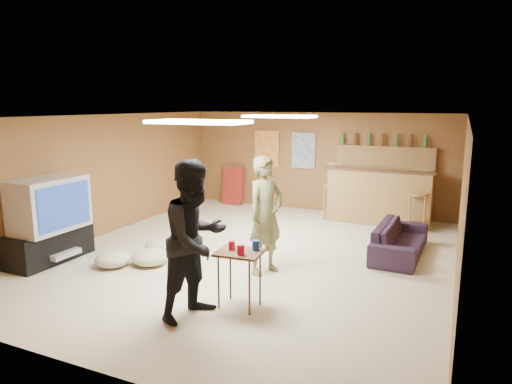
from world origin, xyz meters
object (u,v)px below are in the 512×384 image
at_px(sofa, 400,240).
at_px(tv_body, 49,204).
at_px(tray_table, 240,279).
at_px(bar_counter, 379,196).
at_px(person_olive, 266,215).
at_px(person_black, 196,240).

bearing_deg(sofa, tv_body, 119.30).
relative_size(tv_body, tray_table, 1.59).
bearing_deg(bar_counter, person_olive, -105.71).
bearing_deg(bar_counter, sofa, -71.18).
xyz_separation_m(tv_body, tray_table, (3.32, -0.26, -0.55)).
xyz_separation_m(bar_counter, tray_table, (-0.83, -4.71, -0.20)).
height_order(sofa, tray_table, tray_table).
xyz_separation_m(tv_body, person_olive, (3.15, 0.91, -0.06)).
bearing_deg(person_black, tv_body, 93.59).
relative_size(tv_body, sofa, 0.64).
height_order(tv_body, bar_counter, tv_body).
bearing_deg(tray_table, bar_counter, 80.01).
distance_m(tv_body, sofa, 5.47).
distance_m(tv_body, person_olive, 3.28).
bearing_deg(person_olive, sofa, -22.86).
bearing_deg(person_olive, person_black, -163.31).
xyz_separation_m(tv_body, bar_counter, (4.15, 4.45, -0.35)).
xyz_separation_m(bar_counter, person_black, (-1.17, -5.10, 0.35)).
bearing_deg(tray_table, sofa, 61.71).
xyz_separation_m(tv_body, sofa, (4.81, 2.51, -0.65)).
xyz_separation_m(person_olive, sofa, (1.66, 1.60, -0.59)).
bearing_deg(tv_body, person_black, -12.38).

